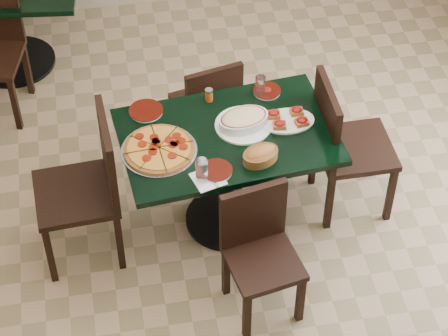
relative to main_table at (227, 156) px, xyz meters
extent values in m
plane|color=#937655|center=(-0.20, -0.28, -0.57)|extent=(5.50, 5.50, 0.00)
cube|color=black|center=(0.00, 0.00, 0.16)|extent=(1.31, 0.91, 0.04)
cylinder|color=black|center=(0.00, 0.00, -0.21)|extent=(0.11, 0.11, 0.71)
cylinder|color=black|center=(0.00, 0.00, -0.55)|extent=(0.53, 0.53, 0.03)
cylinder|color=black|center=(-1.32, 1.85, -0.21)|extent=(0.12, 0.12, 0.71)
cylinder|color=black|center=(-1.32, 1.85, -0.55)|extent=(0.62, 0.62, 0.03)
cube|color=black|center=(-0.03, 0.68, -0.18)|extent=(0.46, 0.46, 0.04)
cube|color=black|center=(0.01, 0.51, 0.04)|extent=(0.38, 0.12, 0.41)
cube|color=black|center=(0.09, 0.87, -0.38)|extent=(0.05, 0.05, 0.37)
cube|color=black|center=(0.16, 0.56, -0.38)|extent=(0.05, 0.05, 0.37)
cube|color=black|center=(-0.22, 0.80, -0.38)|extent=(0.05, 0.05, 0.37)
cube|color=black|center=(-0.15, 0.48, -0.38)|extent=(0.05, 0.05, 0.37)
cube|color=black|center=(0.08, -0.69, -0.18)|extent=(0.45, 0.45, 0.04)
cube|color=black|center=(0.05, -0.52, 0.05)|extent=(0.39, 0.11, 0.41)
cube|color=black|center=(-0.05, -0.88, -0.38)|extent=(0.05, 0.05, 0.37)
cube|color=black|center=(-0.11, -0.56, -0.38)|extent=(0.05, 0.05, 0.37)
cube|color=black|center=(0.27, -0.82, -0.38)|extent=(0.05, 0.05, 0.37)
cube|color=black|center=(0.21, -0.50, -0.38)|extent=(0.05, 0.05, 0.37)
cube|color=black|center=(0.81, 0.03, -0.10)|extent=(0.46, 0.46, 0.04)
cube|color=black|center=(0.60, 0.03, 0.16)|extent=(0.04, 0.45, 0.49)
cube|color=black|center=(1.00, -0.16, -0.35)|extent=(0.04, 0.04, 0.45)
cube|color=black|center=(0.61, -0.17, -0.35)|extent=(0.04, 0.04, 0.45)
cube|color=black|center=(1.00, 0.23, -0.35)|extent=(0.04, 0.04, 0.45)
cube|color=black|center=(0.61, 0.23, -0.35)|extent=(0.04, 0.04, 0.45)
cube|color=black|center=(-0.91, -0.07, -0.08)|extent=(0.50, 0.50, 0.04)
cube|color=black|center=(-0.70, -0.05, 0.19)|extent=(0.07, 0.47, 0.50)
cube|color=black|center=(-1.13, 0.12, -0.34)|extent=(0.04, 0.04, 0.46)
cube|color=black|center=(-0.72, 0.15, -0.34)|extent=(0.04, 0.04, 0.46)
cube|color=black|center=(-1.10, -0.28, -0.34)|extent=(0.04, 0.04, 0.46)
cube|color=black|center=(-0.69, -0.26, -0.34)|extent=(0.04, 0.04, 0.46)
cube|color=black|center=(-1.29, 1.11, -0.35)|extent=(0.05, 0.05, 0.44)
cube|color=black|center=(-1.20, 1.48, -0.35)|extent=(0.05, 0.05, 0.44)
cylinder|color=silver|center=(-0.41, -0.07, 0.19)|extent=(0.44, 0.44, 0.01)
cylinder|color=brown|center=(-0.41, -0.07, 0.20)|extent=(0.40, 0.40, 0.02)
cylinder|color=#C47829|center=(-0.41, -0.07, 0.21)|extent=(0.36, 0.36, 0.01)
cylinder|color=silver|center=(0.10, 0.05, 0.19)|extent=(0.33, 0.33, 0.01)
ellipsoid|color=beige|center=(0.10, 0.05, 0.25)|extent=(0.30, 0.23, 0.04)
ellipsoid|color=#A7622E|center=(0.14, -0.24, 0.24)|extent=(0.20, 0.15, 0.08)
cylinder|color=silver|center=(-0.11, -0.29, 0.19)|extent=(0.18, 0.18, 0.01)
cylinder|color=#340903|center=(-0.11, -0.29, 0.19)|extent=(0.18, 0.18, 0.00)
cylinder|color=silver|center=(0.30, 0.33, 0.19)|extent=(0.17, 0.17, 0.01)
cylinder|color=#340903|center=(0.30, 0.33, 0.19)|extent=(0.17, 0.17, 0.00)
ellipsoid|color=maroon|center=(0.30, 0.33, 0.20)|extent=(0.05, 0.05, 0.02)
cylinder|color=silver|center=(-0.44, 0.28, 0.19)|extent=(0.20, 0.20, 0.01)
cylinder|color=#340903|center=(-0.44, 0.28, 0.19)|extent=(0.20, 0.20, 0.00)
cube|color=white|center=(-0.17, -0.34, 0.18)|extent=(0.20, 0.20, 0.00)
cube|color=silver|center=(-0.15, -0.34, 0.19)|extent=(0.06, 0.15, 0.00)
cylinder|color=white|center=(0.26, 0.31, 0.25)|extent=(0.06, 0.06, 0.14)
cylinder|color=white|center=(-0.20, -0.34, 0.26)|extent=(0.07, 0.07, 0.15)
cylinder|color=#C05214|center=(-0.06, 0.31, 0.22)|extent=(0.05, 0.05, 0.07)
cylinder|color=silver|center=(-0.06, 0.31, 0.26)|extent=(0.05, 0.05, 0.01)
camera|label=1|loc=(-0.66, -3.61, 3.64)|focal=70.00mm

